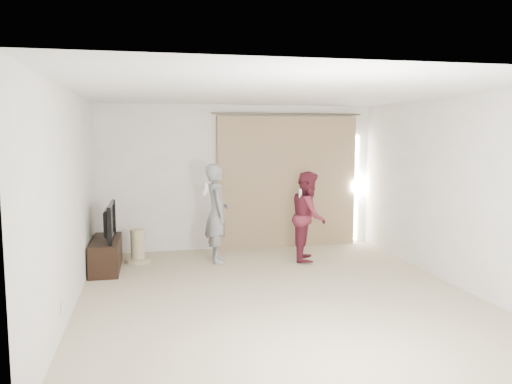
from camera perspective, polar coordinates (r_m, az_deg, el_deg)
floor at (r=6.65m, az=2.30°, el=-11.56°), size 5.50×5.50×0.00m
wall_back at (r=9.04m, az=-2.00°, el=1.70°), size 5.00×0.04×2.60m
wall_left at (r=6.24m, az=-20.49°, el=-0.94°), size 0.04×5.50×2.60m
ceiling at (r=6.34m, az=2.42°, el=11.37°), size 5.00×5.50×0.01m
curtain at (r=9.19m, az=3.70°, el=1.16°), size 2.80×0.11×2.46m
tv_console at (r=8.08m, az=-16.76°, el=-6.84°), size 0.42×1.22×0.47m
tv at (r=7.98m, az=-16.88°, el=-3.24°), size 0.13×0.97×0.56m
scratching_post at (r=8.37m, az=-13.36°, el=-6.36°), size 0.41×0.41×0.54m
person_man at (r=8.12m, az=-4.50°, el=-2.41°), size 0.40×0.59×1.61m
person_woman at (r=8.27m, az=6.03°, el=-2.74°), size 0.76×0.86×1.47m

